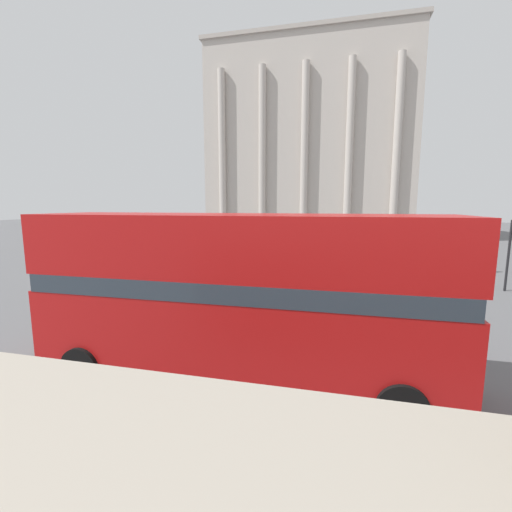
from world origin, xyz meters
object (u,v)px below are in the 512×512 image
(traffic_light_near, at_px, (404,259))
(pedestrian_black, at_px, (407,253))
(pedestrian_olive, at_px, (210,276))
(pedestrian_yellow, at_px, (330,266))
(car_silver, at_px, (370,286))
(car_black, at_px, (273,265))
(pedestrian_red, at_px, (487,259))
(double_decker_bus, at_px, (238,291))
(traffic_light_mid, at_px, (511,245))
(plaza_building_left, at_px, (310,147))

(traffic_light_near, relative_size, pedestrian_black, 2.53)
(traffic_light_near, xyz_separation_m, pedestrian_olive, (-8.68, 2.83, -1.66))
(pedestrian_yellow, bearing_deg, car_silver, -24.37)
(car_black, xyz_separation_m, car_silver, (5.66, -4.75, 0.00))
(pedestrian_red, relative_size, pedestrian_black, 1.03)
(double_decker_bus, distance_m, pedestrian_red, 21.74)
(car_silver, bearing_deg, car_black, 85.07)
(traffic_light_near, distance_m, car_silver, 4.25)
(pedestrian_black, bearing_deg, car_silver, 13.15)
(double_decker_bus, bearing_deg, pedestrian_red, 49.31)
(traffic_light_mid, distance_m, car_silver, 8.31)
(car_black, bearing_deg, traffic_light_near, 103.95)
(car_silver, height_order, pedestrian_yellow, pedestrian_yellow)
(plaza_building_left, relative_size, traffic_light_mid, 7.13)
(double_decker_bus, xyz_separation_m, traffic_light_near, (4.79, 5.18, 0.20))
(pedestrian_yellow, bearing_deg, pedestrian_red, 62.58)
(traffic_light_near, xyz_separation_m, traffic_light_mid, (6.51, 7.25, -0.13))
(double_decker_bus, distance_m, pedestrian_yellow, 12.24)
(traffic_light_mid, xyz_separation_m, car_silver, (-7.30, -3.55, -1.79))
(plaza_building_left, height_order, car_silver, plaza_building_left)
(pedestrian_red, distance_m, pedestrian_black, 5.18)
(car_black, xyz_separation_m, pedestrian_yellow, (3.67, -1.64, 0.35))
(pedestrian_yellow, bearing_deg, car_black, -171.05)
(double_decker_bus, bearing_deg, car_black, 90.90)
(pedestrian_red, bearing_deg, plaza_building_left, 122.22)
(traffic_light_mid, height_order, pedestrian_red, traffic_light_mid)
(double_decker_bus, xyz_separation_m, traffic_light_mid, (11.29, 12.43, 0.07))
(plaza_building_left, bearing_deg, car_silver, -80.25)
(pedestrian_black, bearing_deg, plaza_building_left, -126.39)
(car_silver, distance_m, pedestrian_yellow, 3.71)
(plaza_building_left, relative_size, pedestrian_black, 17.04)
(car_silver, bearing_deg, pedestrian_olive, 131.35)
(traffic_light_near, height_order, pedestrian_red, traffic_light_near)
(traffic_light_mid, height_order, pedestrian_black, traffic_light_mid)
(pedestrian_black, xyz_separation_m, pedestrian_olive, (-11.54, -12.08, 0.05))
(pedestrian_yellow, xyz_separation_m, pedestrian_olive, (-5.89, -3.98, -0.09))
(pedestrian_black, bearing_deg, pedestrian_yellow, -3.67)
(traffic_light_mid, height_order, car_black, traffic_light_mid)
(double_decker_bus, height_order, pedestrian_olive, double_decker_bus)
(double_decker_bus, bearing_deg, plaza_building_left, 86.47)
(pedestrian_black, bearing_deg, traffic_light_mid, 56.65)
(pedestrian_black, relative_size, pedestrian_olive, 0.96)
(car_silver, bearing_deg, pedestrian_yellow, 67.70)
(plaza_building_left, bearing_deg, traffic_light_near, -80.01)
(pedestrian_black, bearing_deg, car_black, -24.03)
(pedestrian_yellow, height_order, pedestrian_black, pedestrian_yellow)
(plaza_building_left, relative_size, traffic_light_near, 6.75)
(plaza_building_left, distance_m, pedestrian_black, 27.85)
(traffic_light_mid, bearing_deg, pedestrian_yellow, -177.31)
(car_silver, height_order, pedestrian_black, pedestrian_black)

